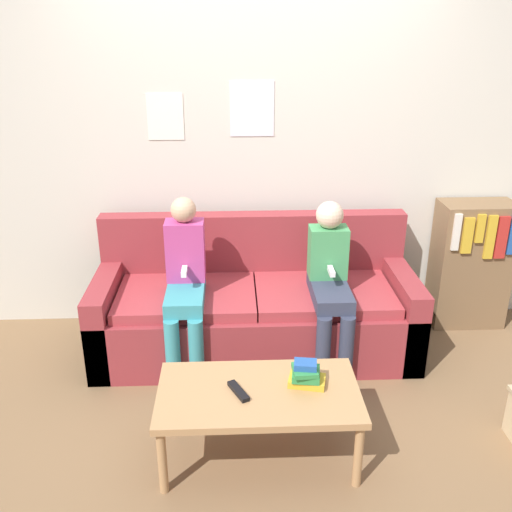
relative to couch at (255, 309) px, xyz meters
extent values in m
plane|color=brown|center=(0.00, -0.52, -0.28)|extent=(10.00, 10.00, 0.00)
cube|color=beige|center=(0.00, 0.49, 1.02)|extent=(8.00, 0.06, 2.60)
cube|color=white|center=(-0.57, 0.45, 1.21)|extent=(0.24, 0.00, 0.30)
cube|color=silver|center=(0.00, 0.45, 1.25)|extent=(0.29, 0.00, 0.36)
cube|color=maroon|center=(0.00, -0.04, -0.09)|extent=(2.09, 0.80, 0.39)
cube|color=maroon|center=(0.00, 0.29, 0.34)|extent=(2.09, 0.14, 0.47)
cube|color=maroon|center=(-0.97, -0.04, -0.01)|extent=(0.14, 0.80, 0.55)
cube|color=maroon|center=(0.97, -0.04, -0.01)|extent=(0.14, 0.80, 0.55)
cube|color=#A1343A|center=(-0.45, -0.08, 0.14)|extent=(0.88, 0.64, 0.07)
cube|color=#A1343A|center=(0.45, -0.08, 0.14)|extent=(0.88, 0.64, 0.07)
cube|color=#AD7F51|center=(-0.03, -1.06, 0.09)|extent=(1.00, 0.55, 0.04)
cylinder|color=#AD7F51|center=(-0.49, -1.30, -0.11)|extent=(0.04, 0.04, 0.35)
cylinder|color=#AD7F51|center=(0.43, -1.30, -0.11)|extent=(0.04, 0.04, 0.35)
cylinder|color=#AD7F51|center=(-0.49, -0.83, -0.11)|extent=(0.04, 0.04, 0.35)
cylinder|color=#AD7F51|center=(0.43, -0.83, -0.11)|extent=(0.04, 0.04, 0.35)
cylinder|color=teal|center=(-0.51, -0.47, -0.05)|extent=(0.09, 0.09, 0.46)
cylinder|color=teal|center=(-0.37, -0.47, -0.05)|extent=(0.09, 0.09, 0.46)
cube|color=teal|center=(-0.44, -0.21, 0.22)|extent=(0.23, 0.50, 0.09)
cube|color=#B73D7F|center=(-0.44, -0.07, 0.46)|extent=(0.24, 0.16, 0.38)
sphere|color=tan|center=(-0.44, -0.07, 0.73)|extent=(0.16, 0.16, 0.16)
cube|color=white|center=(-0.44, -0.22, 0.38)|extent=(0.03, 0.12, 0.03)
cylinder|color=#33384C|center=(0.39, -0.47, -0.05)|extent=(0.09, 0.09, 0.46)
cylinder|color=#33384C|center=(0.53, -0.47, -0.05)|extent=(0.09, 0.09, 0.46)
cube|color=#33384C|center=(0.46, -0.21, 0.22)|extent=(0.23, 0.50, 0.09)
cube|color=#429356|center=(0.46, -0.07, 0.43)|extent=(0.24, 0.16, 0.33)
sphere|color=beige|center=(0.46, -0.07, 0.68)|extent=(0.17, 0.17, 0.17)
cube|color=white|center=(0.46, -0.22, 0.37)|extent=(0.03, 0.12, 0.03)
cube|color=black|center=(-0.13, -1.08, 0.11)|extent=(0.11, 0.17, 0.02)
cube|color=gold|center=(0.22, -1.02, 0.12)|extent=(0.20, 0.15, 0.04)
cube|color=#2D8442|center=(0.21, -1.01, 0.16)|extent=(0.16, 0.16, 0.04)
cube|color=#2D8442|center=(0.20, -1.03, 0.19)|extent=(0.12, 0.13, 0.02)
cube|color=#23519E|center=(0.21, -1.02, 0.22)|extent=(0.12, 0.10, 0.03)
cube|color=brown|center=(1.56, 0.29, 0.17)|extent=(0.52, 0.29, 0.92)
cube|color=silver|center=(1.36, 0.14, 0.48)|extent=(0.05, 0.02, 0.26)
cube|color=gold|center=(1.44, 0.14, 0.45)|extent=(0.07, 0.02, 0.25)
cube|color=gold|center=(1.52, 0.14, 0.50)|extent=(0.05, 0.02, 0.20)
cube|color=gold|center=(1.60, 0.14, 0.44)|extent=(0.06, 0.02, 0.31)
cube|color=red|center=(1.68, 0.14, 0.43)|extent=(0.07, 0.02, 0.30)
camera|label=1|loc=(-0.14, -3.40, 1.78)|focal=40.00mm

